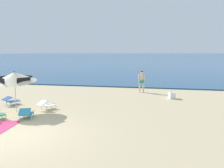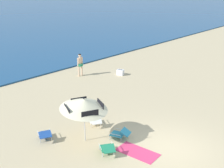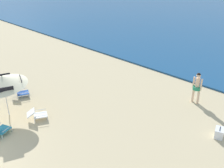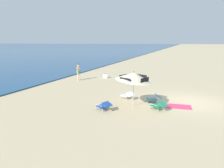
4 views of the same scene
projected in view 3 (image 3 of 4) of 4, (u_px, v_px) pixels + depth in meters
name	position (u px, v px, depth m)	size (l,w,h in m)	color
beach_umbrella_striped_main	(3.00, 81.00, 12.18)	(2.36, 2.40, 2.15)	silver
lounge_chair_beside_umbrella	(37.00, 114.00, 12.52)	(0.89, 1.03, 0.53)	white
lounge_chair_spare_folded	(20.00, 92.00, 14.48)	(0.84, 1.01, 0.51)	#1E4799
person_standing_near_shore	(197.00, 86.00, 13.63)	(0.49, 0.40, 1.65)	beige
cooler_box	(219.00, 133.00, 11.34)	(0.49, 0.58, 0.43)	white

